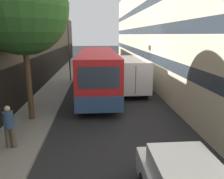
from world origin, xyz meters
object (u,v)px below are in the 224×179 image
object	(u,v)px
bus	(98,72)
street_tree_left	(22,8)
box_truck	(128,72)
street_lamp	(68,28)
pedestrian	(9,125)

from	to	relation	value
bus	street_tree_left	world-z (taller)	street_tree_left
box_truck	street_lamp	bearing A→B (deg)	145.55
street_tree_left	pedestrian	bearing A→B (deg)	-89.21
bus	pedestrian	xyz separation A→B (m)	(-3.48, -8.27, -0.66)
pedestrian	bus	bearing A→B (deg)	67.16
pedestrian	street_tree_left	distance (m)	5.47
street_tree_left	box_truck	bearing A→B (deg)	47.31
box_truck	street_lamp	distance (m)	7.11
box_truck	street_tree_left	bearing A→B (deg)	-132.69
bus	pedestrian	distance (m)	9.00
box_truck	street_lamp	size ratio (longest dim) A/B	1.06
bus	street_lamp	bearing A→B (deg)	119.16
box_truck	street_tree_left	distance (m)	9.74
box_truck	street_tree_left	world-z (taller)	street_tree_left
pedestrian	street_tree_left	size ratio (longest dim) A/B	0.22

